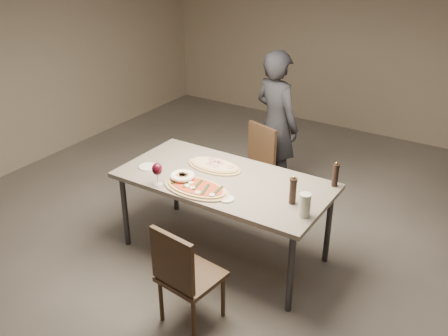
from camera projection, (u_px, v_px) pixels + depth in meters
The scene contains 14 objects.
room at pixel (224, 105), 3.90m from camera, with size 7.00×7.00×7.00m.
dining_table at pixel (224, 185), 4.21m from camera, with size 1.80×0.90×0.75m.
zucchini_pizza at pixel (196, 188), 4.01m from camera, with size 0.59×0.33×0.05m.
ham_pizza at pixel (214, 166), 4.37m from camera, with size 0.51×0.28×0.04m.
bread_basket at pixel (182, 177), 4.12m from camera, with size 0.21×0.21×0.07m.
oil_dish at pixel (227, 199), 3.87m from camera, with size 0.12×0.12×0.01m.
pepper_mill_left at pixel (293, 190), 3.78m from camera, with size 0.06×0.06×0.23m.
pepper_mill_right at pixel (335, 175), 4.03m from camera, with size 0.06×0.06×0.22m.
carafe at pixel (305, 205), 3.62m from camera, with size 0.09×0.09×0.18m.
wine_glass at pixel (157, 170), 4.04m from camera, with size 0.09×0.09×0.19m.
side_plate at pixel (148, 167), 4.38m from camera, with size 0.16×0.16×0.01m.
chair_near at pixel (184, 273), 3.51m from camera, with size 0.44×0.44×0.84m.
chair_far at pixel (254, 161), 5.13m from camera, with size 0.50×0.50×0.84m.
diner at pixel (276, 124), 5.21m from camera, with size 0.57×0.38×1.57m, color black.
Camera 1 is at (1.99, -3.13, 2.70)m, focal length 40.00 mm.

